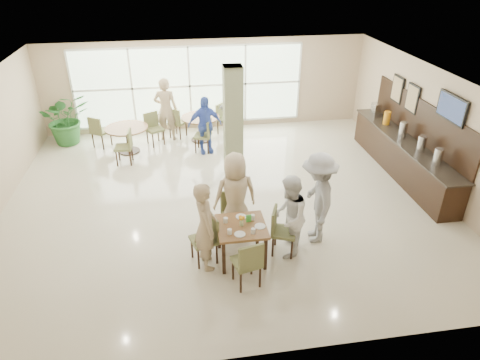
{
  "coord_description": "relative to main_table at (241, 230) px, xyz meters",
  "views": [
    {
      "loc": [
        -0.96,
        -8.63,
        5.26
      ],
      "look_at": [
        0.2,
        -1.2,
        1.1
      ],
      "focal_mm": 32.0,
      "sensor_mm": 36.0,
      "label": 1
    }
  ],
  "objects": [
    {
      "name": "ground",
      "position": [
        -0.06,
        2.28,
        -0.65
      ],
      "size": [
        10.0,
        10.0,
        0.0
      ],
      "primitive_type": "plane",
      "color": "beige",
      "rests_on": "ground"
    },
    {
      "name": "room_shell",
      "position": [
        -0.06,
        2.28,
        1.05
      ],
      "size": [
        10.0,
        10.0,
        10.0
      ],
      "color": "white",
      "rests_on": "ground"
    },
    {
      "name": "window_bank",
      "position": [
        -0.56,
        6.74,
        0.75
      ],
      "size": [
        7.0,
        0.04,
        7.0
      ],
      "color": "silver",
      "rests_on": "ground"
    },
    {
      "name": "column",
      "position": [
        0.34,
        3.48,
        0.75
      ],
      "size": [
        0.45,
        0.45,
        2.8
      ],
      "primitive_type": "cube",
      "color": "#6C704E",
      "rests_on": "ground"
    },
    {
      "name": "main_table",
      "position": [
        0.0,
        0.0,
        0.0
      ],
      "size": [
        0.9,
        0.9,
        0.75
      ],
      "color": "brown",
      "rests_on": "ground"
    },
    {
      "name": "round_table_left",
      "position": [
        -2.45,
        5.24,
        -0.06
      ],
      "size": [
        1.2,
        1.2,
        0.75
      ],
      "color": "brown",
      "rests_on": "ground"
    },
    {
      "name": "round_table_right",
      "position": [
        -0.34,
        5.75,
        -0.07
      ],
      "size": [
        1.15,
        1.15,
        0.75
      ],
      "color": "brown",
      "rests_on": "ground"
    },
    {
      "name": "chairs_main_table",
      "position": [
        0.03,
        0.05,
        -0.18
      ],
      "size": [
        2.1,
        2.03,
        0.95
      ],
      "color": "brown",
      "rests_on": "ground"
    },
    {
      "name": "chairs_table_left",
      "position": [
        -2.48,
        5.28,
        -0.18
      ],
      "size": [
        2.17,
        1.8,
        0.95
      ],
      "color": "brown",
      "rests_on": "ground"
    },
    {
      "name": "chairs_table_right",
      "position": [
        -0.29,
        5.73,
        -0.18
      ],
      "size": [
        2.12,
        1.79,
        0.95
      ],
      "color": "brown",
      "rests_on": "ground"
    },
    {
      "name": "tabletop_clutter",
      "position": [
        0.02,
        -0.02,
        0.16
      ],
      "size": [
        0.74,
        0.75,
        0.21
      ],
      "color": "white",
      "rests_on": "main_table"
    },
    {
      "name": "buffet_counter",
      "position": [
        4.64,
        2.79,
        -0.1
      ],
      "size": [
        0.64,
        4.7,
        1.95
      ],
      "color": "black",
      "rests_on": "ground"
    },
    {
      "name": "wall_tv",
      "position": [
        4.88,
        1.68,
        1.5
      ],
      "size": [
        0.06,
        1.0,
        0.58
      ],
      "color": "black",
      "rests_on": "ground"
    },
    {
      "name": "framed_art_a",
      "position": [
        4.89,
        3.28,
        1.2
      ],
      "size": [
        0.05,
        0.55,
        0.7
      ],
      "color": "black",
      "rests_on": "ground"
    },
    {
      "name": "framed_art_b",
      "position": [
        4.89,
        4.08,
        1.2
      ],
      "size": [
        0.05,
        0.55,
        0.7
      ],
      "color": "black",
      "rests_on": "ground"
    },
    {
      "name": "potted_plant",
      "position": [
        -4.25,
        6.17,
        0.12
      ],
      "size": [
        1.77,
        1.77,
        1.54
      ],
      "primitive_type": "imported",
      "rotation": [
        0.0,
        0.0,
        0.35
      ],
      "color": "#2A6A2C",
      "rests_on": "ground"
    },
    {
      "name": "teen_left",
      "position": [
        -0.66,
        -0.08,
        0.21
      ],
      "size": [
        0.5,
        0.68,
        1.73
      ],
      "primitive_type": "imported",
      "rotation": [
        0.0,
        0.0,
        1.72
      ],
      "color": "tan",
      "rests_on": "ground"
    },
    {
      "name": "teen_far",
      "position": [
        0.01,
        0.83,
        0.25
      ],
      "size": [
        0.93,
        0.58,
        1.8
      ],
      "primitive_type": "imported",
      "rotation": [
        0.0,
        0.0,
        3.25
      ],
      "color": "tan",
      "rests_on": "ground"
    },
    {
      "name": "teen_right",
      "position": [
        0.9,
        0.03,
        0.18
      ],
      "size": [
        0.86,
        0.97,
        1.65
      ],
      "primitive_type": "imported",
      "rotation": [
        0.0,
        0.0,
        -1.91
      ],
      "color": "white",
      "rests_on": "ground"
    },
    {
      "name": "teen_standing",
      "position": [
        1.56,
        0.4,
        0.29
      ],
      "size": [
        0.85,
        1.3,
        1.89
      ],
      "primitive_type": "imported",
      "rotation": [
        0.0,
        0.0,
        -1.7
      ],
      "color": "#99999B",
      "rests_on": "ground"
    },
    {
      "name": "adult_a",
      "position": [
        -0.27,
        4.87,
        0.17
      ],
      "size": [
        1.03,
        0.67,
        1.65
      ],
      "primitive_type": "imported",
      "rotation": [
        0.0,
        0.0,
        0.13
      ],
      "color": "#415FC4",
      "rests_on": "ground"
    },
    {
      "name": "adult_b",
      "position": [
        0.58,
        5.7,
        0.12
      ],
      "size": [
        0.87,
        1.52,
        1.54
      ],
      "primitive_type": "imported",
      "rotation": [
        0.0,
        0.0,
        -1.38
      ],
      "color": "white",
      "rests_on": "ground"
    },
    {
      "name": "adult_standing",
      "position": [
        -1.33,
        5.98,
        0.3
      ],
      "size": [
        0.76,
        0.57,
        1.91
      ],
      "primitive_type": "imported",
      "rotation": [
        0.0,
        0.0,
        2.98
      ],
      "color": "tan",
      "rests_on": "ground"
    }
  ]
}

